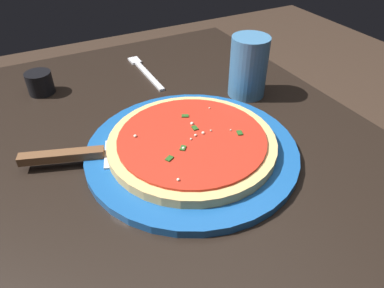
{
  "coord_description": "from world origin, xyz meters",
  "views": [
    {
      "loc": [
        -0.41,
        0.19,
        1.11
      ],
      "look_at": [
        -0.0,
        -0.03,
        0.75
      ],
      "focal_mm": 33.41,
      "sensor_mm": 36.0,
      "label": 1
    }
  ],
  "objects_px": {
    "pizza": "(192,142)",
    "cup_small_sauce": "(40,83)",
    "cup_tall_drink": "(248,67)",
    "serving_plate": "(192,150)",
    "fork": "(144,71)",
    "pizza_server": "(88,154)"
  },
  "relations": [
    {
      "from": "cup_tall_drink",
      "to": "serving_plate",
      "type": "bearing_deg",
      "value": 123.11
    },
    {
      "from": "pizza",
      "to": "cup_small_sauce",
      "type": "distance_m",
      "value": 0.38
    },
    {
      "from": "pizza",
      "to": "pizza_server",
      "type": "xyz_separation_m",
      "value": [
        0.05,
        0.16,
        -0.0
      ]
    },
    {
      "from": "cup_tall_drink",
      "to": "cup_small_sauce",
      "type": "distance_m",
      "value": 0.43
    },
    {
      "from": "pizza_server",
      "to": "fork",
      "type": "height_order",
      "value": "pizza_server"
    },
    {
      "from": "pizza_server",
      "to": "cup_tall_drink",
      "type": "distance_m",
      "value": 0.36
    },
    {
      "from": "serving_plate",
      "to": "cup_tall_drink",
      "type": "xyz_separation_m",
      "value": [
        0.13,
        -0.19,
        0.05
      ]
    },
    {
      "from": "serving_plate",
      "to": "pizza",
      "type": "bearing_deg",
      "value": 56.82
    },
    {
      "from": "pizza_server",
      "to": "fork",
      "type": "relative_size",
      "value": 1.2
    },
    {
      "from": "serving_plate",
      "to": "pizza_server",
      "type": "relative_size",
      "value": 1.56
    },
    {
      "from": "fork",
      "to": "pizza",
      "type": "bearing_deg",
      "value": 172.67
    },
    {
      "from": "pizza",
      "to": "cup_small_sauce",
      "type": "relative_size",
      "value": 5.14
    },
    {
      "from": "serving_plate",
      "to": "pizza_server",
      "type": "xyz_separation_m",
      "value": [
        0.05,
        0.16,
        0.01
      ]
    },
    {
      "from": "fork",
      "to": "pizza_server",
      "type": "bearing_deg",
      "value": 143.69
    },
    {
      "from": "pizza",
      "to": "cup_tall_drink",
      "type": "height_order",
      "value": "cup_tall_drink"
    },
    {
      "from": "pizza_server",
      "to": "cup_small_sauce",
      "type": "height_order",
      "value": "cup_small_sauce"
    },
    {
      "from": "pizza",
      "to": "fork",
      "type": "xyz_separation_m",
      "value": [
        0.32,
        -0.04,
        -0.02
      ]
    },
    {
      "from": "cup_small_sauce",
      "to": "fork",
      "type": "relative_size",
      "value": 0.29
    },
    {
      "from": "cup_tall_drink",
      "to": "cup_small_sauce",
      "type": "height_order",
      "value": "cup_tall_drink"
    },
    {
      "from": "serving_plate",
      "to": "fork",
      "type": "xyz_separation_m",
      "value": [
        0.32,
        -0.04,
        -0.0
      ]
    },
    {
      "from": "cup_tall_drink",
      "to": "cup_small_sauce",
      "type": "xyz_separation_m",
      "value": [
        0.2,
        0.38,
        -0.04
      ]
    },
    {
      "from": "pizza",
      "to": "fork",
      "type": "relative_size",
      "value": 1.47
    }
  ]
}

